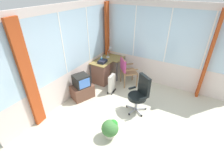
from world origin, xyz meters
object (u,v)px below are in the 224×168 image
(desk_lamp, at_px, (110,50))
(tv_remote, at_px, (123,58))
(tv_on_stand, at_px, (82,88))
(space_heater, at_px, (112,83))
(wooden_armchair, at_px, (126,68))
(potted_plant, at_px, (110,128))
(desk, at_px, (101,72))
(paper_tray, at_px, (103,61))
(spray_bottle, at_px, (102,59))
(office_chair, at_px, (140,92))

(desk_lamp, xyz_separation_m, tv_remote, (0.08, -0.49, -0.24))
(tv_on_stand, height_order, space_heater, tv_on_stand)
(wooden_armchair, relative_size, potted_plant, 2.12)
(desk, distance_m, potted_plant, 2.49)
(space_heater, bearing_deg, desk, 63.27)
(tv_remote, height_order, tv_on_stand, tv_remote)
(tv_on_stand, xyz_separation_m, space_heater, (0.74, -0.62, -0.04))
(paper_tray, xyz_separation_m, potted_plant, (-1.99, -1.48, -0.55))
(spray_bottle, height_order, wooden_armchair, wooden_armchair)
(tv_on_stand, relative_size, potted_plant, 1.67)
(desk, xyz_separation_m, spray_bottle, (0.09, 0.02, 0.46))
(desk_lamp, relative_size, potted_plant, 0.82)
(potted_plant, bearing_deg, tv_on_stand, 59.37)
(desk_lamp, bearing_deg, paper_tray, -176.26)
(desk, relative_size, spray_bottle, 5.45)
(desk_lamp, relative_size, tv_remote, 2.53)
(tv_remote, bearing_deg, space_heater, -152.72)
(desk_lamp, bearing_deg, tv_remote, -81.27)
(desk, height_order, paper_tray, paper_tray)
(wooden_armchair, bearing_deg, potted_plant, -161.98)
(desk, height_order, wooden_armchair, wooden_armchair)
(tv_on_stand, distance_m, space_heater, 0.97)
(desk_lamp, xyz_separation_m, spray_bottle, (-0.51, 0.04, -0.14))
(wooden_armchair, distance_m, potted_plant, 2.38)
(office_chair, bearing_deg, desk_lamp, 52.12)
(tv_remote, bearing_deg, potted_plant, -137.82)
(office_chair, bearing_deg, spray_bottle, 64.84)
(office_chair, xyz_separation_m, tv_on_stand, (-0.32, 1.73, -0.24))
(desk_lamp, relative_size, tv_on_stand, 0.49)
(desk, xyz_separation_m, desk_lamp, (0.60, -0.02, 0.60))
(tv_on_stand, height_order, potted_plant, tv_on_stand)
(tv_remote, relative_size, wooden_armchair, 0.15)
(desk, distance_m, space_heater, 0.70)
(desk, xyz_separation_m, potted_plant, (-1.96, -1.53, -0.14))
(desk_lamp, distance_m, office_chair, 2.21)
(spray_bottle, xyz_separation_m, wooden_armchair, (0.19, -0.82, -0.24))
(desk, relative_size, tv_on_stand, 1.52)
(tv_on_stand, bearing_deg, desk, -0.11)
(desk_lamp, bearing_deg, tv_on_stand, 179.40)
(desk_lamp, bearing_deg, office_chair, -127.88)
(tv_on_stand, bearing_deg, desk_lamp, -0.60)
(space_heater, relative_size, potted_plant, 1.31)
(desk_lamp, xyz_separation_m, space_heater, (-0.91, -0.60, -0.71))
(desk, bearing_deg, wooden_armchair, -70.82)
(wooden_armchair, relative_size, tv_on_stand, 1.27)
(potted_plant, bearing_deg, desk_lamp, 30.63)
(tv_on_stand, bearing_deg, wooden_armchair, -31.15)
(desk, relative_size, potted_plant, 2.53)
(spray_bottle, distance_m, office_chair, 1.95)
(desk_lamp, xyz_separation_m, potted_plant, (-2.56, -1.52, -0.75))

